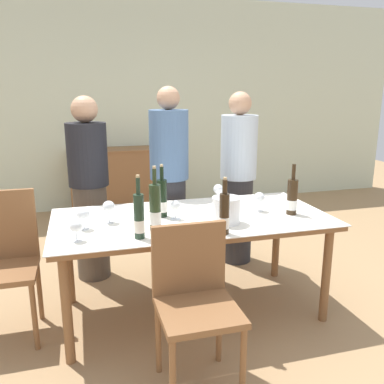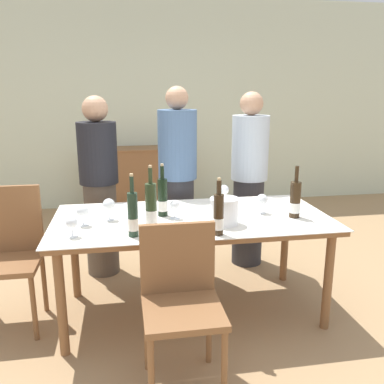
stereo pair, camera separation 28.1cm
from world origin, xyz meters
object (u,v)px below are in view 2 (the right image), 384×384
wine_bottle_3 (151,208)px  wine_glass_1 (109,205)px  wine_glass_4 (83,212)px  wine_glass_5 (175,206)px  wine_glass_0 (262,200)px  sideboard_cabinet (138,179)px  chair_near_front (181,294)px  dining_table (192,226)px  chair_left_end (9,247)px  person_guest_left (178,183)px  ice_bucket (224,210)px  wine_glass_2 (72,223)px  wine_bottle_1 (133,215)px  person_guest_right (249,181)px  wine_bottle_4 (219,215)px  wine_bottle_0 (163,198)px  wine_glass_3 (224,190)px  person_host (99,188)px  wine_bottle_2 (295,200)px

wine_bottle_3 → wine_glass_1: bearing=140.0°
wine_glass_4 → wine_glass_5: 0.61m
wine_glass_0 → sideboard_cabinet: bearing=106.1°
chair_near_front → dining_table: bearing=75.4°
chair_left_end → person_guest_left: bearing=26.2°
ice_bucket → wine_glass_2: (-0.97, -0.08, -0.01)m
wine_bottle_1 → wine_glass_2: 0.37m
wine_glass_5 → chair_near_front: chair_near_front is taller
wine_glass_5 → person_guest_right: (0.79, 0.81, -0.03)m
wine_bottle_1 → wine_bottle_4: bearing=-6.8°
wine_bottle_0 → wine_glass_1: size_ratio=2.44×
wine_glass_3 → chair_near_front: bearing=-115.3°
wine_glass_0 → chair_near_front: bearing=-134.5°
wine_bottle_4 → dining_table: bearing=104.4°
ice_bucket → wine_bottle_1: (-0.60, -0.13, 0.04)m
wine_glass_1 → person_guest_left: (0.56, 0.68, -0.02)m
dining_table → chair_left_end: size_ratio=2.00×
wine_glass_2 → wine_glass_4: bearing=77.3°
person_host → ice_bucket: bearing=-49.2°
wine_bottle_1 → wine_glass_3: (0.73, 0.67, -0.04)m
wine_glass_4 → chair_near_front: chair_near_front is taller
sideboard_cabinet → wine_glass_1: bearing=-96.1°
wine_glass_3 → wine_bottle_0: bearing=-150.7°
wine_glass_1 → wine_glass_5: bearing=-5.5°
person_guest_right → wine_bottle_1: bearing=-134.1°
person_guest_left → dining_table: bearing=-89.5°
ice_bucket → wine_glass_1: 0.78m
person_host → wine_bottle_0: bearing=-57.3°
sideboard_cabinet → person_guest_left: (0.27, -2.04, 0.39)m
dining_table → wine_bottle_4: bearing=-75.6°
wine_bottle_2 → wine_glass_1: (-1.28, 0.15, -0.02)m
dining_table → wine_glass_2: bearing=-160.6°
sideboard_cabinet → chair_left_end: size_ratio=1.27×
wine_bottle_1 → chair_left_end: size_ratio=0.40×
wine_bottle_3 → person_guest_left: bearing=72.2°
person_guest_right → wine_glass_0: bearing=-100.9°
ice_bucket → wine_glass_4: ice_bucket is taller
wine_glass_3 → wine_bottle_3: bearing=-137.8°
wine_bottle_2 → wine_glass_3: wine_bottle_2 is taller
wine_bottle_2 → wine_glass_2: wine_bottle_2 is taller
dining_table → wine_glass_2: size_ratio=15.02×
person_guest_left → wine_bottle_4: bearing=-84.5°
wine_glass_2 → chair_near_front: bearing=-35.6°
chair_left_end → wine_glass_1: bearing=-5.6°
ice_bucket → wine_bottle_3: (-0.48, -0.01, 0.05)m
ice_bucket → chair_near_front: (-0.37, -0.51, -0.30)m
wine_bottle_3 → person_host: 1.08m
sideboard_cabinet → wine_bottle_2: size_ratio=3.35×
wine_glass_1 → wine_glass_4: (-0.17, -0.09, -0.01)m
wine_glass_1 → wine_glass_3: bearing=20.4°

